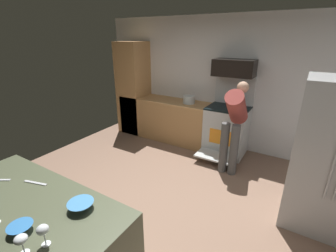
{
  "coord_description": "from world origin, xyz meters",
  "views": [
    {
      "loc": [
        1.63,
        -2.25,
        2.21
      ],
      "look_at": [
        0.07,
        0.3,
        1.05
      ],
      "focal_mm": 24.87,
      "sensor_mm": 36.0,
      "label": 1
    }
  ],
  "objects_px": {
    "person_cook": "(234,121)",
    "wine_glass_far": "(43,230)",
    "mixing_bowl_small": "(21,228)",
    "stock_pot": "(189,100)",
    "mixing_bowl_large": "(81,205)",
    "oven_range": "(227,129)",
    "microwave": "(234,68)",
    "refrigerator": "(334,159)",
    "wine_glass_near": "(21,240)"
  },
  "relations": [
    {
      "from": "microwave",
      "to": "refrigerator",
      "type": "relative_size",
      "value": 0.41
    },
    {
      "from": "mixing_bowl_small",
      "to": "stock_pot",
      "type": "distance_m",
      "value": 3.72
    },
    {
      "from": "mixing_bowl_large",
      "to": "wine_glass_near",
      "type": "distance_m",
      "value": 0.48
    },
    {
      "from": "wine_glass_far",
      "to": "wine_glass_near",
      "type": "bearing_deg",
      "value": -115.96
    },
    {
      "from": "wine_glass_far",
      "to": "refrigerator",
      "type": "bearing_deg",
      "value": 54.57
    },
    {
      "from": "person_cook",
      "to": "wine_glass_far",
      "type": "height_order",
      "value": "person_cook"
    },
    {
      "from": "stock_pot",
      "to": "refrigerator",
      "type": "bearing_deg",
      "value": -26.94
    },
    {
      "from": "person_cook",
      "to": "mixing_bowl_small",
      "type": "bearing_deg",
      "value": -101.25
    },
    {
      "from": "oven_range",
      "to": "mixing_bowl_large",
      "type": "distance_m",
      "value": 3.32
    },
    {
      "from": "person_cook",
      "to": "stock_pot",
      "type": "bearing_deg",
      "value": 153.39
    },
    {
      "from": "oven_range",
      "to": "stock_pot",
      "type": "height_order",
      "value": "oven_range"
    },
    {
      "from": "refrigerator",
      "to": "wine_glass_far",
      "type": "height_order",
      "value": "refrigerator"
    },
    {
      "from": "mixing_bowl_small",
      "to": "wine_glass_near",
      "type": "height_order",
      "value": "wine_glass_near"
    },
    {
      "from": "mixing_bowl_large",
      "to": "stock_pot",
      "type": "distance_m",
      "value": 3.37
    },
    {
      "from": "mixing_bowl_large",
      "to": "mixing_bowl_small",
      "type": "xyz_separation_m",
      "value": [
        -0.17,
        -0.38,
        -0.0
      ]
    },
    {
      "from": "refrigerator",
      "to": "wine_glass_far",
      "type": "relative_size",
      "value": 11.1
    },
    {
      "from": "wine_glass_far",
      "to": "microwave",
      "type": "bearing_deg",
      "value": 88.63
    },
    {
      "from": "microwave",
      "to": "person_cook",
      "type": "height_order",
      "value": "microwave"
    },
    {
      "from": "stock_pot",
      "to": "person_cook",
      "type": "bearing_deg",
      "value": -26.61
    },
    {
      "from": "microwave",
      "to": "mixing_bowl_small",
      "type": "bearing_deg",
      "value": -95.27
    },
    {
      "from": "wine_glass_near",
      "to": "refrigerator",
      "type": "bearing_deg",
      "value": 54.95
    },
    {
      "from": "mixing_bowl_large",
      "to": "microwave",
      "type": "bearing_deg",
      "value": 87.08
    },
    {
      "from": "wine_glass_near",
      "to": "wine_glass_far",
      "type": "xyz_separation_m",
      "value": [
        0.05,
        0.11,
        0.01
      ]
    },
    {
      "from": "mixing_bowl_large",
      "to": "wine_glass_far",
      "type": "bearing_deg",
      "value": -76.82
    },
    {
      "from": "person_cook",
      "to": "mixing_bowl_large",
      "type": "relative_size",
      "value": 7.15
    },
    {
      "from": "microwave",
      "to": "refrigerator",
      "type": "height_order",
      "value": "microwave"
    },
    {
      "from": "wine_glass_near",
      "to": "stock_pot",
      "type": "bearing_deg",
      "value": 100.6
    },
    {
      "from": "wine_glass_far",
      "to": "mixing_bowl_large",
      "type": "bearing_deg",
      "value": 103.18
    },
    {
      "from": "refrigerator",
      "to": "wine_glass_near",
      "type": "xyz_separation_m",
      "value": [
        -1.76,
        -2.51,
        0.11
      ]
    },
    {
      "from": "microwave",
      "to": "wine_glass_near",
      "type": "relative_size",
      "value": 5.02
    },
    {
      "from": "oven_range",
      "to": "person_cook",
      "type": "height_order",
      "value": "oven_range"
    },
    {
      "from": "person_cook",
      "to": "mixing_bowl_small",
      "type": "xyz_separation_m",
      "value": [
        -0.62,
        -3.12,
        0.03
      ]
    },
    {
      "from": "wine_glass_far",
      "to": "person_cook",
      "type": "bearing_deg",
      "value": 83.32
    },
    {
      "from": "person_cook",
      "to": "stock_pot",
      "type": "distance_m",
      "value": 1.26
    },
    {
      "from": "mixing_bowl_large",
      "to": "wine_glass_near",
      "type": "relative_size",
      "value": 1.42
    },
    {
      "from": "person_cook",
      "to": "refrigerator",
      "type": "bearing_deg",
      "value": -27.21
    },
    {
      "from": "refrigerator",
      "to": "stock_pot",
      "type": "xyz_separation_m",
      "value": [
        -2.47,
        1.25,
        0.08
      ]
    },
    {
      "from": "refrigerator",
      "to": "wine_glass_near",
      "type": "bearing_deg",
      "value": -125.05
    },
    {
      "from": "oven_range",
      "to": "mixing_bowl_small",
      "type": "bearing_deg",
      "value": -95.4
    },
    {
      "from": "refrigerator",
      "to": "person_cook",
      "type": "relative_size",
      "value": 1.21
    },
    {
      "from": "mixing_bowl_large",
      "to": "mixing_bowl_small",
      "type": "relative_size",
      "value": 1.21
    },
    {
      "from": "person_cook",
      "to": "wine_glass_near",
      "type": "relative_size",
      "value": 10.16
    },
    {
      "from": "refrigerator",
      "to": "mixing_bowl_large",
      "type": "height_order",
      "value": "refrigerator"
    },
    {
      "from": "refrigerator",
      "to": "wine_glass_near",
      "type": "relative_size",
      "value": 12.26
    },
    {
      "from": "microwave",
      "to": "mixing_bowl_large",
      "type": "distance_m",
      "value": 3.46
    },
    {
      "from": "oven_range",
      "to": "refrigerator",
      "type": "bearing_deg",
      "value": -37.43
    },
    {
      "from": "microwave",
      "to": "stock_pot",
      "type": "distance_m",
      "value": 1.1
    },
    {
      "from": "mixing_bowl_small",
      "to": "stock_pot",
      "type": "height_order",
      "value": "stock_pot"
    },
    {
      "from": "microwave",
      "to": "mixing_bowl_large",
      "type": "bearing_deg",
      "value": -92.92
    },
    {
      "from": "refrigerator",
      "to": "microwave",
      "type": "bearing_deg",
      "value": 140.52
    }
  ]
}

